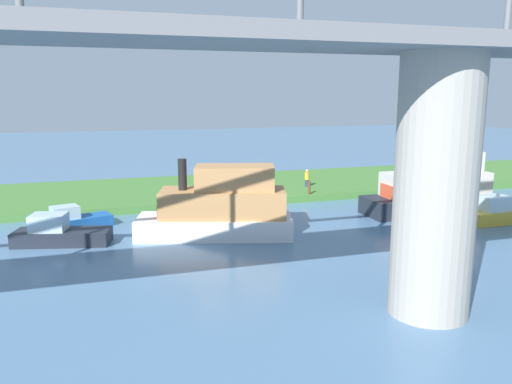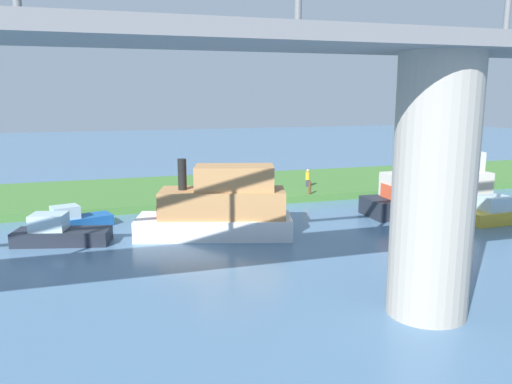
# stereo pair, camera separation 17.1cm
# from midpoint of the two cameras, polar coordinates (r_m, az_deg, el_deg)

# --- Properties ---
(ground_plane) EXTENTS (160.00, 160.00, 0.00)m
(ground_plane) POSITION_cam_midpoint_polar(r_m,az_deg,el_deg) (35.83, -0.69, -1.61)
(ground_plane) COLOR #4C7093
(grassy_bank) EXTENTS (80.00, 12.00, 0.50)m
(grassy_bank) POSITION_cam_midpoint_polar(r_m,az_deg,el_deg) (41.44, -3.09, 0.45)
(grassy_bank) COLOR #427533
(grassy_bank) RESTS_ON ground
(bridge_pylon) EXTENTS (2.80, 2.80, 9.11)m
(bridge_pylon) POSITION_cam_midpoint_polar(r_m,az_deg,el_deg) (18.61, 19.42, 0.37)
(bridge_pylon) COLOR #9E998E
(bridge_pylon) RESTS_ON ground
(bridge_span) EXTENTS (60.41, 4.30, 3.25)m
(bridge_span) POSITION_cam_midpoint_polar(r_m,az_deg,el_deg) (18.44, 20.42, 16.01)
(bridge_span) COLOR slate
(bridge_span) RESTS_ON bridge_pylon
(person_on_bank) EXTENTS (0.45, 0.45, 1.39)m
(person_on_bank) POSITION_cam_midpoint_polar(r_m,az_deg,el_deg) (40.74, 5.91, 1.58)
(person_on_bank) COLOR #2D334C
(person_on_bank) RESTS_ON grassy_bank
(mooring_post) EXTENTS (0.20, 0.20, 0.97)m
(mooring_post) POSITION_cam_midpoint_polar(r_m,az_deg,el_deg) (37.67, 6.14, 0.48)
(mooring_post) COLOR brown
(mooring_post) RESTS_ON grassy_bank
(skiff_small) EXTENTS (8.74, 3.10, 4.43)m
(skiff_small) POSITION_cam_midpoint_polar(r_m,az_deg,el_deg) (35.55, 19.29, 0.37)
(skiff_small) COLOR #1E232D
(skiff_small) RESTS_ON ground
(motorboat_red) EXTENTS (4.37, 2.59, 1.37)m
(motorboat_red) POSITION_cam_midpoint_polar(r_m,az_deg,el_deg) (31.82, -19.56, -2.94)
(motorboat_red) COLOR #195199
(motorboat_red) RESTS_ON ground
(houseboat_blue) EXTENTS (5.13, 2.86, 1.62)m
(houseboat_blue) POSITION_cam_midpoint_polar(r_m,az_deg,el_deg) (28.76, -20.92, -4.29)
(houseboat_blue) COLOR #1E232D
(houseboat_blue) RESTS_ON ground
(motorboat_white) EXTENTS (8.90, 5.06, 4.32)m
(motorboat_white) POSITION_cam_midpoint_polar(r_m,az_deg,el_deg) (28.07, -3.91, -1.79)
(motorboat_white) COLOR white
(motorboat_white) RESTS_ON ground
(riverboat_paddlewheel) EXTENTS (5.01, 1.89, 1.65)m
(riverboat_paddlewheel) POSITION_cam_midpoint_polar(r_m,az_deg,el_deg) (34.76, 25.70, -2.09)
(riverboat_paddlewheel) COLOR gold
(riverboat_paddlewheel) RESTS_ON ground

